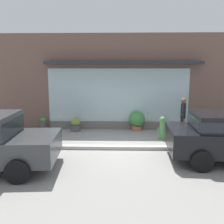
% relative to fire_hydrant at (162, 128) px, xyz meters
% --- Properties ---
extents(ground_plane, '(60.00, 60.00, 0.00)m').
position_rel_fire_hydrant_xyz_m(ground_plane, '(-1.59, -1.17, -0.47)').
color(ground_plane, gray).
extents(curb_strip, '(14.00, 0.24, 0.12)m').
position_rel_fire_hydrant_xyz_m(curb_strip, '(-1.59, -1.37, -0.41)').
color(curb_strip, '#B2B2AD').
rests_on(curb_strip, ground_plane).
extents(storefront, '(14.00, 0.81, 4.52)m').
position_rel_fire_hydrant_xyz_m(storefront, '(-1.60, 2.02, 1.76)').
color(storefront, brown).
rests_on(storefront, ground_plane).
extents(fire_hydrant, '(0.41, 0.37, 0.94)m').
position_rel_fire_hydrant_xyz_m(fire_hydrant, '(0.00, 0.00, 0.00)').
color(fire_hydrant, '#4C8C47').
rests_on(fire_hydrant, ground_plane).
extents(pedestrian_with_handbag, '(0.34, 0.63, 1.68)m').
position_rel_fire_hydrant_xyz_m(pedestrian_with_handbag, '(0.89, 0.27, 0.51)').
color(pedestrian_with_handbag, '#8E333D').
rests_on(pedestrian_with_handbag, ground_plane).
extents(potted_plant_low_front, '(0.74, 0.74, 0.91)m').
position_rel_fire_hydrant_xyz_m(potted_plant_low_front, '(-0.93, 1.54, 0.02)').
color(potted_plant_low_front, '#9E6042').
rests_on(potted_plant_low_front, ground_plane).
extents(potted_plant_corner_tall, '(0.38, 0.38, 0.60)m').
position_rel_fire_hydrant_xyz_m(potted_plant_corner_tall, '(1.59, 1.25, -0.14)').
color(potted_plant_corner_tall, '#9E6042').
rests_on(potted_plant_corner_tall, ground_plane).
extents(potted_plant_near_hydrant, '(0.26, 0.26, 0.59)m').
position_rel_fire_hydrant_xyz_m(potted_plant_near_hydrant, '(-5.41, 1.54, -0.16)').
color(potted_plant_near_hydrant, '#4C4C51').
rests_on(potted_plant_near_hydrant, ground_plane).
extents(potted_plant_window_right, '(0.46, 0.46, 0.63)m').
position_rel_fire_hydrant_xyz_m(potted_plant_window_right, '(-3.80, 1.30, -0.17)').
color(potted_plant_window_right, '#4C4C51').
rests_on(potted_plant_window_right, ground_plane).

